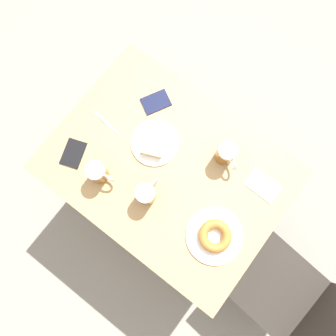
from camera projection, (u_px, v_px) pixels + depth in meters
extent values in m
plane|color=gray|center=(168.00, 191.00, 2.19)|extent=(8.00, 8.00, 0.00)
cube|color=tan|center=(168.00, 170.00, 1.47)|extent=(0.77, 1.05, 0.03)
cylinder|color=black|center=(139.00, 89.00, 1.95)|extent=(0.04, 0.04, 0.72)
cylinder|color=black|center=(63.00, 180.00, 1.84)|extent=(0.04, 0.04, 0.72)
cylinder|color=black|center=(274.00, 186.00, 1.83)|extent=(0.04, 0.04, 0.72)
cylinder|color=black|center=(201.00, 289.00, 1.72)|extent=(0.04, 0.04, 0.72)
cube|color=#2D2823|center=(279.00, 289.00, 1.64)|extent=(0.44, 0.44, 0.02)
cube|color=#2D2823|center=(328.00, 327.00, 1.41)|extent=(0.40, 0.07, 0.39)
cylinder|color=#2D2823|center=(261.00, 238.00, 1.91)|extent=(0.03, 0.03, 0.44)
cylinder|color=#2D2823|center=(222.00, 284.00, 1.86)|extent=(0.03, 0.03, 0.44)
cylinder|color=#2D2823|center=(309.00, 280.00, 1.86)|extent=(0.03, 0.03, 0.44)
cylinder|color=#2D2823|center=(270.00, 329.00, 1.81)|extent=(0.03, 0.03, 0.44)
cylinder|color=white|center=(155.00, 143.00, 1.48)|extent=(0.22, 0.22, 0.01)
cube|color=#D1B27F|center=(155.00, 142.00, 1.45)|extent=(0.16, 0.14, 0.04)
cylinder|color=white|center=(214.00, 236.00, 1.39)|extent=(0.24, 0.24, 0.01)
torus|color=#B2702D|center=(215.00, 236.00, 1.37)|extent=(0.14, 0.14, 0.04)
cylinder|color=#8C5619|center=(146.00, 195.00, 1.38)|extent=(0.08, 0.08, 0.10)
cylinder|color=white|center=(145.00, 193.00, 1.32)|extent=(0.08, 0.08, 0.02)
torus|color=silver|center=(152.00, 186.00, 1.38)|extent=(0.08, 0.01, 0.08)
cylinder|color=#8C5619|center=(225.00, 154.00, 1.42)|extent=(0.08, 0.08, 0.10)
cylinder|color=white|center=(228.00, 150.00, 1.36)|extent=(0.08, 0.08, 0.02)
torus|color=silver|center=(231.00, 162.00, 1.40)|extent=(0.04, 0.08, 0.08)
cylinder|color=#8C5619|center=(98.00, 173.00, 1.40)|extent=(0.08, 0.08, 0.10)
cylinder|color=white|center=(95.00, 170.00, 1.34)|extent=(0.08, 0.08, 0.02)
torus|color=silver|center=(107.00, 177.00, 1.39)|extent=(0.03, 0.08, 0.08)
cube|color=white|center=(263.00, 186.00, 1.44)|extent=(0.09, 0.15, 0.00)
cube|color=silver|center=(107.00, 123.00, 1.50)|extent=(0.03, 0.16, 0.00)
cube|color=black|center=(73.00, 153.00, 1.47)|extent=(0.15, 0.12, 0.01)
cube|color=#141938|center=(156.00, 102.00, 1.52)|extent=(0.15, 0.14, 0.01)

